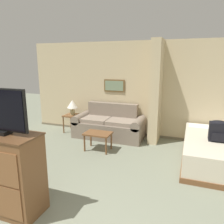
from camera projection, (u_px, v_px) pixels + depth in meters
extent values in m
cube|color=#CCB78E|center=(153.00, 90.00, 5.90)|extent=(7.35, 0.12, 2.60)
cube|color=#70644E|center=(150.00, 135.00, 6.13)|extent=(7.35, 0.02, 0.06)
cube|color=brown|center=(114.00, 86.00, 6.17)|extent=(0.61, 0.02, 0.35)
cube|color=gray|center=(114.00, 86.00, 6.16)|extent=(0.54, 0.01, 0.28)
cube|color=#CCB78E|center=(156.00, 92.00, 5.52)|extent=(0.24, 0.62, 2.60)
cube|color=gray|center=(109.00, 130.00, 6.04)|extent=(1.45, 0.84, 0.44)
cube|color=gray|center=(113.00, 111.00, 6.22)|extent=(1.45, 0.20, 0.47)
cube|color=gray|center=(82.00, 127.00, 6.32)|extent=(0.22, 0.84, 0.44)
cylinder|color=gray|center=(82.00, 117.00, 6.26)|extent=(0.25, 0.84, 0.25)
cube|color=gray|center=(138.00, 133.00, 5.76)|extent=(0.22, 0.84, 0.44)
cylinder|color=gray|center=(139.00, 123.00, 5.69)|extent=(0.25, 0.84, 0.25)
cube|color=gray|center=(96.00, 119.00, 6.05)|extent=(0.71, 0.60, 0.10)
cube|color=gray|center=(121.00, 122.00, 5.81)|extent=(0.71, 0.60, 0.10)
cube|color=brown|center=(98.00, 133.00, 5.11)|extent=(0.62, 0.42, 0.04)
cylinder|color=brown|center=(84.00, 143.00, 5.10)|extent=(0.04, 0.04, 0.40)
cylinder|color=brown|center=(106.00, 146.00, 4.91)|extent=(0.04, 0.04, 0.40)
cylinder|color=brown|center=(91.00, 138.00, 5.41)|extent=(0.04, 0.04, 0.40)
cylinder|color=brown|center=(111.00, 141.00, 5.23)|extent=(0.04, 0.04, 0.40)
cube|color=brown|center=(73.00, 115.00, 6.46)|extent=(0.47, 0.47, 0.04)
cylinder|color=brown|center=(63.00, 125.00, 6.40)|extent=(0.04, 0.04, 0.48)
cylinder|color=brown|center=(76.00, 126.00, 6.26)|extent=(0.04, 0.04, 0.48)
cylinder|color=brown|center=(71.00, 121.00, 6.77)|extent=(0.04, 0.04, 0.48)
cylinder|color=brown|center=(83.00, 123.00, 6.64)|extent=(0.04, 0.04, 0.48)
cylinder|color=tan|center=(73.00, 112.00, 6.44)|extent=(0.14, 0.14, 0.14)
cylinder|color=tan|center=(73.00, 109.00, 6.41)|extent=(0.02, 0.02, 0.07)
cone|color=white|center=(72.00, 104.00, 6.38)|extent=(0.32, 0.32, 0.23)
cube|color=brown|center=(7.00, 173.00, 3.01)|extent=(1.00, 0.47, 1.11)
cube|color=#54351E|center=(2.00, 134.00, 2.88)|extent=(1.02, 0.50, 0.02)
cube|color=black|center=(2.00, 132.00, 2.87)|extent=(0.24, 0.16, 0.05)
cube|color=white|center=(222.00, 130.00, 5.18)|extent=(1.52, 0.36, 0.10)
cube|color=black|center=(218.00, 132.00, 4.31)|extent=(0.34, 0.23, 0.37)
cube|color=black|center=(218.00, 137.00, 4.21)|extent=(0.25, 0.03, 0.16)
ellipsoid|color=black|center=(219.00, 123.00, 4.27)|extent=(0.32, 0.22, 0.09)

